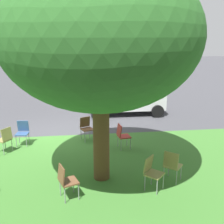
{
  "coord_description": "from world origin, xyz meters",
  "views": [
    {
      "loc": [
        -0.91,
        10.5,
        3.81
      ],
      "look_at": [
        -2.11,
        0.72,
        1.05
      ],
      "focal_mm": 43.77,
      "sensor_mm": 36.0,
      "label": 1
    }
  ],
  "objects_px": {
    "chair_4": "(86,127)",
    "chair_5": "(23,131)",
    "street_tree": "(100,37)",
    "chair_3": "(152,171)",
    "chair_6": "(122,134)",
    "parked_car": "(127,97)",
    "chair_1": "(5,138)",
    "chair_0": "(66,179)",
    "chair_7": "(172,164)"
  },
  "relations": [
    {
      "from": "chair_0",
      "to": "chair_6",
      "type": "relative_size",
      "value": 1.0
    },
    {
      "from": "chair_5",
      "to": "chair_0",
      "type": "bearing_deg",
      "value": 114.71
    },
    {
      "from": "chair_0",
      "to": "parked_car",
      "type": "bearing_deg",
      "value": -110.72
    },
    {
      "from": "chair_1",
      "to": "chair_6",
      "type": "height_order",
      "value": "same"
    },
    {
      "from": "chair_1",
      "to": "chair_0",
      "type": "bearing_deg",
      "value": 125.39
    },
    {
      "from": "chair_6",
      "to": "chair_7",
      "type": "bearing_deg",
      "value": 112.0
    },
    {
      "from": "chair_5",
      "to": "chair_7",
      "type": "xyz_separation_m",
      "value": [
        -4.46,
        3.17,
        0.0
      ]
    },
    {
      "from": "street_tree",
      "to": "chair_5",
      "type": "height_order",
      "value": "street_tree"
    },
    {
      "from": "chair_7",
      "to": "parked_car",
      "type": "distance_m",
      "value": 6.8
    },
    {
      "from": "chair_1",
      "to": "chair_5",
      "type": "height_order",
      "value": "same"
    },
    {
      "from": "chair_3",
      "to": "chair_5",
      "type": "xyz_separation_m",
      "value": [
        3.83,
        -3.47,
        0.0
      ]
    },
    {
      "from": "street_tree",
      "to": "chair_3",
      "type": "distance_m",
      "value": 3.55
    },
    {
      "from": "chair_1",
      "to": "chair_3",
      "type": "relative_size",
      "value": 1.0
    },
    {
      "from": "chair_0",
      "to": "chair_4",
      "type": "bearing_deg",
      "value": -98.94
    },
    {
      "from": "chair_7",
      "to": "chair_1",
      "type": "bearing_deg",
      "value": -27.23
    },
    {
      "from": "chair_5",
      "to": "chair_7",
      "type": "bearing_deg",
      "value": 144.56
    },
    {
      "from": "chair_4",
      "to": "chair_6",
      "type": "relative_size",
      "value": 1.0
    },
    {
      "from": "chair_4",
      "to": "chair_5",
      "type": "height_order",
      "value": "same"
    },
    {
      "from": "chair_1",
      "to": "parked_car",
      "type": "bearing_deg",
      "value": -138.86
    },
    {
      "from": "chair_4",
      "to": "street_tree",
      "type": "bearing_deg",
      "value": 96.29
    },
    {
      "from": "chair_4",
      "to": "parked_car",
      "type": "bearing_deg",
      "value": -122.1
    },
    {
      "from": "chair_5",
      "to": "chair_6",
      "type": "relative_size",
      "value": 1.0
    },
    {
      "from": "chair_4",
      "to": "chair_5",
      "type": "relative_size",
      "value": 1.0
    },
    {
      "from": "street_tree",
      "to": "parked_car",
      "type": "height_order",
      "value": "street_tree"
    },
    {
      "from": "street_tree",
      "to": "chair_4",
      "type": "xyz_separation_m",
      "value": [
        0.32,
        -2.93,
        -3.25
      ]
    },
    {
      "from": "chair_0",
      "to": "parked_car",
      "type": "height_order",
      "value": "parked_car"
    },
    {
      "from": "chair_6",
      "to": "chair_4",
      "type": "bearing_deg",
      "value": -39.18
    },
    {
      "from": "chair_5",
      "to": "chair_6",
      "type": "bearing_deg",
      "value": 167.39
    },
    {
      "from": "chair_5",
      "to": "parked_car",
      "type": "relative_size",
      "value": 0.24
    },
    {
      "from": "chair_3",
      "to": "chair_4",
      "type": "distance_m",
      "value": 3.99
    },
    {
      "from": "street_tree",
      "to": "chair_5",
      "type": "bearing_deg",
      "value": -46.33
    },
    {
      "from": "chair_1",
      "to": "chair_3",
      "type": "distance_m",
      "value": 5.13
    },
    {
      "from": "chair_6",
      "to": "parked_car",
      "type": "xyz_separation_m",
      "value": [
        -0.93,
        -4.4,
        0.32
      ]
    },
    {
      "from": "chair_3",
      "to": "street_tree",
      "type": "bearing_deg",
      "value": -31.17
    },
    {
      "from": "chair_4",
      "to": "chair_6",
      "type": "bearing_deg",
      "value": 140.82
    },
    {
      "from": "chair_4",
      "to": "chair_7",
      "type": "relative_size",
      "value": 1.0
    },
    {
      "from": "chair_1",
      "to": "parked_car",
      "type": "height_order",
      "value": "parked_car"
    },
    {
      "from": "chair_0",
      "to": "chair_6",
      "type": "height_order",
      "value": "same"
    },
    {
      "from": "chair_4",
      "to": "chair_5",
      "type": "bearing_deg",
      "value": 5.08
    },
    {
      "from": "chair_0",
      "to": "chair_5",
      "type": "bearing_deg",
      "value": -65.29
    },
    {
      "from": "chair_6",
      "to": "parked_car",
      "type": "bearing_deg",
      "value": -101.99
    },
    {
      "from": "chair_4",
      "to": "chair_5",
      "type": "distance_m",
      "value": 2.29
    },
    {
      "from": "chair_0",
      "to": "chair_6",
      "type": "bearing_deg",
      "value": -122.31
    },
    {
      "from": "chair_3",
      "to": "parked_car",
      "type": "relative_size",
      "value": 0.24
    },
    {
      "from": "chair_3",
      "to": "parked_car",
      "type": "xyz_separation_m",
      "value": [
        -0.6,
        -7.09,
        0.32
      ]
    },
    {
      "from": "chair_3",
      "to": "chair_5",
      "type": "distance_m",
      "value": 5.17
    },
    {
      "from": "chair_7",
      "to": "chair_5",
      "type": "bearing_deg",
      "value": -35.44
    },
    {
      "from": "chair_1",
      "to": "chair_4",
      "type": "bearing_deg",
      "value": -162.77
    },
    {
      "from": "chair_0",
      "to": "chair_7",
      "type": "height_order",
      "value": "same"
    },
    {
      "from": "chair_6",
      "to": "chair_0",
      "type": "bearing_deg",
      "value": 57.69
    }
  ]
}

